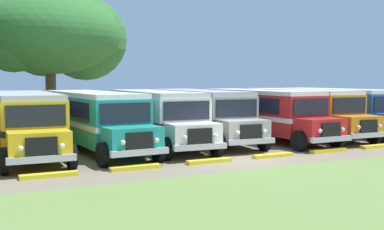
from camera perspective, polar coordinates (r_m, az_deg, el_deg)
The scene contains 16 objects.
ground_plane at distance 20.57m, azimuth 5.69°, elevation -5.31°, with size 220.00×220.00×0.00m, color #84755B.
foreground_grass_strip at distance 14.74m, azimuth 22.22°, elevation -9.48°, with size 80.00×10.98×0.01m, color olive.
parked_bus_slot_1 at distance 23.13m, azimuth -19.48°, elevation -0.52°, with size 2.97×10.88×2.82m.
parked_bus_slot_2 at distance 23.67m, azimuth -11.81°, elevation -0.26°, with size 3.14×10.90×2.82m.
parked_bus_slot_3 at distance 24.96m, azimuth -4.50°, elevation 0.05°, with size 3.14×10.90×2.82m.
parked_bus_slot_4 at distance 26.65m, azimuth 1.01°, elevation 0.34°, with size 3.29×10.93×2.82m.
parked_bus_slot_5 at distance 27.61m, azimuth 8.33°, elevation 0.43°, with size 2.69×10.84×2.82m.
parked_bus_slot_6 at distance 29.77m, azimuth 12.84°, elevation 0.65°, with size 3.09×10.89×2.82m.
parked_bus_slot_7 at distance 32.04m, azimuth 16.97°, elevation 0.83°, with size 3.01×10.88×2.82m.
curb_wheelstop_1 at distance 17.45m, azimuth -16.90°, elevation -6.97°, with size 2.00×0.36×0.15m, color yellow.
curb_wheelstop_2 at distance 18.24m, azimuth -6.85°, elevation -6.32°, with size 2.00×0.36×0.15m, color yellow.
curb_wheelstop_3 at distance 19.54m, azimuth 2.09°, elevation -5.58°, with size 2.00×0.36×0.15m, color yellow.
curb_wheelstop_4 at distance 21.24m, azimuth 9.74°, elevation -4.84°, with size 2.00×0.36×0.15m, color yellow.
curb_wheelstop_5 at distance 23.27m, azimuth 16.14°, elevation -4.15°, with size 2.00×0.36×0.15m, color yellow.
curb_wheelstop_6 at distance 25.54m, azimuth 21.46°, elevation -3.54°, with size 2.00×0.36×0.15m, color yellow.
broad_shade_tree at distance 37.32m, azimuth -16.32°, elevation 9.09°, with size 11.37×10.79×9.85m.
Camera 1 is at (-10.83, -17.15, 3.44)m, focal length 44.16 mm.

